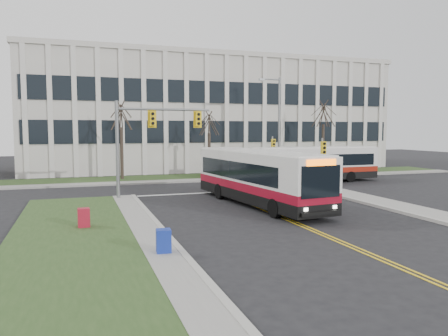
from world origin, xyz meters
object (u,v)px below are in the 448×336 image
at_px(directory_sign, 217,165).
at_px(newspaper_box_red, 84,219).
at_px(streetlight, 278,121).
at_px(bus_main, 258,178).
at_px(newspaper_box_blue, 164,243).
at_px(bus_cross, 316,165).

bearing_deg(directory_sign, newspaper_box_red, -123.24).
bearing_deg(directory_sign, streetlight, -13.23).
relative_size(directory_sign, bus_main, 0.17).
bearing_deg(bus_main, newspaper_box_blue, -136.58).
bearing_deg(newspaper_box_blue, bus_cross, 51.62).
relative_size(streetlight, directory_sign, 4.60).
bearing_deg(newspaper_box_blue, directory_sign, 72.74).
height_order(streetlight, newspaper_box_blue, streetlight).
distance_m(streetlight, newspaper_box_blue, 27.17).
height_order(bus_cross, newspaper_box_red, bus_cross).
xyz_separation_m(directory_sign, bus_cross, (6.83, -6.05, 0.28)).
distance_m(newspaper_box_blue, newspaper_box_red, 5.77).
distance_m(streetlight, newspaper_box_red, 24.88).
height_order(newspaper_box_blue, newspaper_box_red, same).
height_order(directory_sign, newspaper_box_red, directory_sign).
xyz_separation_m(bus_cross, newspaper_box_blue, (-16.27, -17.43, -0.98)).
height_order(bus_main, newspaper_box_red, bus_main).
relative_size(streetlight, bus_main, 0.79).
relative_size(bus_cross, newspaper_box_red, 11.45).
relative_size(streetlight, bus_cross, 0.85).
height_order(directory_sign, bus_cross, bus_cross).
height_order(streetlight, bus_main, streetlight).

